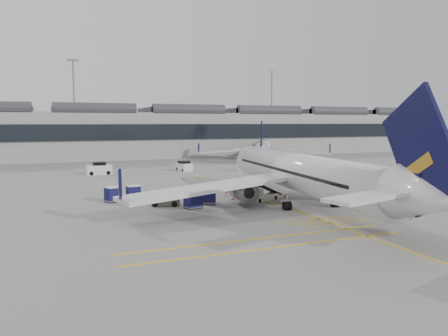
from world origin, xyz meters
name	(u,v)px	position (x,y,z in m)	size (l,w,h in m)	color
ground	(193,215)	(0.00, 0.00, 0.00)	(220.00, 220.00, 0.00)	gray
terminal	(101,133)	(0.00, 71.93, 6.14)	(200.00, 20.45, 12.40)	#9E9E99
light_masts	(87,101)	(-1.67, 86.00, 14.49)	(113.00, 0.60, 25.45)	slate
apron_markings	(244,193)	(10.00, 10.00, 0.01)	(0.25, 60.00, 0.01)	gold
airliner_main	(303,174)	(12.35, 0.27, 3.34)	(38.83, 42.64, 11.35)	silver
airliner_far	(263,148)	(35.62, 54.09, 2.67)	(27.94, 30.82, 9.10)	silver
belt_loader	(262,196)	(9.66, 4.38, 0.54)	(4.66, 2.83, 1.85)	beige
baggage_cart_a	(209,195)	(3.37, 4.69, 0.91)	(2.00, 1.85, 1.70)	gray
baggage_cart_b	(193,199)	(1.04, 2.98, 0.95)	(2.00, 1.79, 1.78)	gray
baggage_cart_c	(133,192)	(-3.66, 10.31, 0.88)	(1.67, 1.43, 1.64)	gray
baggage_cart_d	(113,194)	(-6.02, 9.72, 0.91)	(1.98, 1.81, 1.69)	gray
ramp_agent_a	(226,189)	(7.19, 8.93, 0.81)	(0.59, 0.39, 1.62)	orange
ramp_agent_b	(233,191)	(6.80, 6.05, 0.96)	(0.93, 0.73, 1.92)	#DA460B
pushback_tug	(166,199)	(-1.15, 5.46, 0.69)	(3.21, 2.65, 1.55)	#494C41
safety_cone_nose	(184,178)	(6.67, 24.59, 0.23)	(0.33, 0.33, 0.46)	#F24C0A
safety_cone_engine	(285,196)	(12.90, 4.89, 0.23)	(0.33, 0.33, 0.46)	#F24C0A
service_van_left	(99,169)	(-4.47, 36.41, 0.94)	(4.12, 2.12, 2.10)	silver
service_van_mid	(184,166)	(10.30, 36.14, 0.82)	(2.32, 3.80, 1.83)	silver
service_van_right	(248,166)	(21.20, 32.36, 0.84)	(3.77, 2.09, 1.87)	silver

